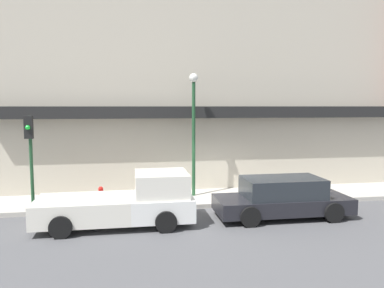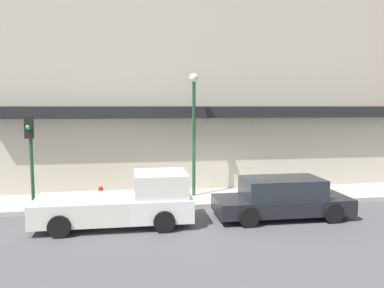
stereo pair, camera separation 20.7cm
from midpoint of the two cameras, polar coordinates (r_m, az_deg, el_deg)
name	(u,v)px [view 2 (the right image)]	position (r m, az deg, el deg)	size (l,w,h in m)	color
ground_plane	(221,208)	(14.55, 4.79, -9.69)	(80.00, 80.00, 0.00)	#4C4C4F
sidewalk	(214,198)	(15.75, 3.69, -8.15)	(36.00, 2.61, 0.17)	#ADA89E
building	(202,69)	(18.11, 1.92, 11.36)	(19.80, 3.80, 11.30)	#BCB29E
pickup_truck	(126,202)	(12.55, -9.62, -8.72)	(5.01, 2.15, 1.71)	white
parked_car	(282,198)	(13.57, 13.93, -8.00)	(4.69, 1.98, 1.39)	black
fire_hydrant	(101,195)	(14.84, -13.32, -7.53)	(0.20, 0.20, 0.66)	red
street_lamp	(194,119)	(15.30, 0.67, 3.83)	(0.36, 0.36, 5.03)	#1E4728
traffic_light	(30,145)	(14.49, -23.05, -0.14)	(0.28, 0.42, 3.37)	#1E4728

